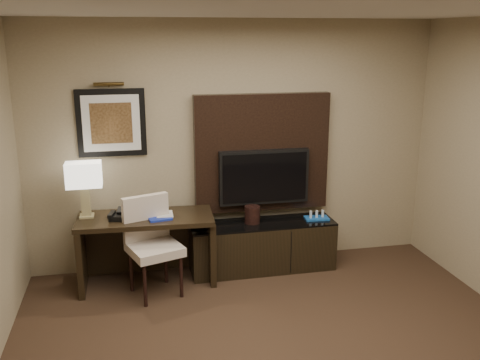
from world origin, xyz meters
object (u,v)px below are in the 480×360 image
object	(u,v)px
desk	(147,250)
desk_chair	(155,248)
minibar_tray	(317,215)
table_lamp	(85,191)
ice_bucket	(252,215)
tv	(264,177)
credenza	(262,246)
desk_phone	(121,214)

from	to	relation	value
desk	desk_chair	world-z (taller)	desk_chair
desk	minibar_tray	world-z (taller)	desk
table_lamp	desk_chair	bearing A→B (deg)	-31.05
desk	minibar_tray	xyz separation A→B (m)	(1.88, 0.07, 0.23)
desk	ice_bucket	xyz separation A→B (m)	(1.15, 0.10, 0.27)
tv	desk	bearing A→B (deg)	-169.63
tv	ice_bucket	size ratio (longest dim) A/B	5.32
tv	desk_chair	xyz separation A→B (m)	(-1.24, -0.52, -0.53)
credenza	desk	bearing A→B (deg)	-177.00
desk	minibar_tray	bearing A→B (deg)	5.11
desk	credenza	size ratio (longest dim) A/B	0.87
desk_chair	ice_bucket	world-z (taller)	desk_chair
tv	minibar_tray	distance (m)	0.73
desk	desk_phone	distance (m)	0.49
desk_chair	ice_bucket	xyz separation A→B (m)	(1.08, 0.38, 0.15)
table_lamp	desk_phone	distance (m)	0.43
desk	minibar_tray	distance (m)	1.89
tv	ice_bucket	bearing A→B (deg)	-139.54
desk_chair	desk_phone	distance (m)	0.50
desk	tv	world-z (taller)	tv
desk_chair	ice_bucket	size ratio (longest dim) A/B	5.26
table_lamp	minibar_tray	xyz separation A→B (m)	(2.46, -0.04, -0.42)
table_lamp	desk_phone	bearing A→B (deg)	-22.51
desk_chair	minibar_tray	world-z (taller)	desk_chair
desk_phone	desk_chair	bearing A→B (deg)	-25.33
desk_chair	table_lamp	world-z (taller)	table_lamp
credenza	ice_bucket	xyz separation A→B (m)	(-0.11, 0.02, 0.37)
minibar_tray	ice_bucket	bearing A→B (deg)	177.58
desk	table_lamp	xyz separation A→B (m)	(-0.58, 0.11, 0.64)
desk_chair	table_lamp	xyz separation A→B (m)	(-0.65, 0.39, 0.52)
table_lamp	ice_bucket	distance (m)	1.77
ice_bucket	desk	bearing A→B (deg)	-174.99
credenza	desk_chair	bearing A→B (deg)	-163.80
credenza	desk_phone	bearing A→B (deg)	-176.52
credenza	tv	distance (m)	0.77
desk	ice_bucket	distance (m)	1.18
ice_bucket	minibar_tray	xyz separation A→B (m)	(0.73, -0.03, -0.05)
table_lamp	desk_phone	world-z (taller)	table_lamp
credenza	table_lamp	size ratio (longest dim) A/B	2.88
desk_chair	table_lamp	bearing A→B (deg)	129.98
credenza	table_lamp	xyz separation A→B (m)	(-1.84, 0.03, 0.74)
credenza	desk_phone	world-z (taller)	desk_phone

